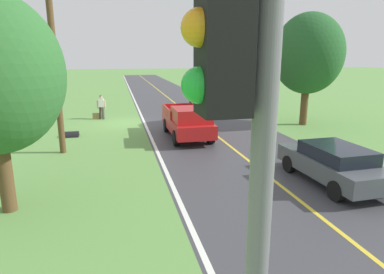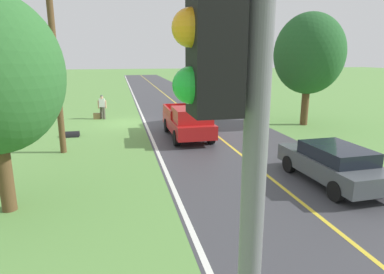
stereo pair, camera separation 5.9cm
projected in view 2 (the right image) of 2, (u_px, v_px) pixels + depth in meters
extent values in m
plane|color=#609347|center=(125.00, 123.00, 22.60)|extent=(200.00, 200.00, 0.00)
cube|color=#3D3D42|center=(198.00, 120.00, 23.66)|extent=(7.80, 120.00, 0.00)
cube|color=silver|center=(145.00, 122.00, 22.88)|extent=(0.16, 117.60, 0.00)
cube|color=gold|center=(198.00, 120.00, 23.66)|extent=(0.14, 117.60, 0.00)
cylinder|color=#4C473D|center=(104.00, 113.00, 23.98)|extent=(0.18, 0.18, 0.88)
cylinder|color=#4C473D|center=(101.00, 113.00, 24.19)|extent=(0.18, 0.18, 0.88)
cube|color=white|center=(102.00, 103.00, 23.91)|extent=(0.42, 0.29, 0.58)
sphere|color=tan|center=(102.00, 97.00, 23.82)|extent=(0.23, 0.23, 0.23)
sphere|color=#4C564C|center=(102.00, 96.00, 23.80)|extent=(0.20, 0.20, 0.20)
cube|color=navy|center=(102.00, 102.00, 24.10)|extent=(0.34, 0.23, 0.44)
cylinder|color=tan|center=(106.00, 104.00, 23.95)|extent=(0.10, 0.10, 0.58)
cylinder|color=tan|center=(98.00, 104.00, 23.88)|extent=(0.10, 0.10, 0.58)
cube|color=brown|center=(97.00, 116.00, 24.03)|extent=(0.48, 0.24, 0.45)
cube|color=#B21919|center=(187.00, 124.00, 18.63)|extent=(2.02, 5.41, 0.70)
cube|color=#B21919|center=(192.00, 115.00, 17.34)|extent=(1.85, 2.17, 0.72)
cube|color=black|center=(192.00, 114.00, 17.32)|extent=(1.68, 1.30, 0.43)
cube|color=#B21919|center=(199.00, 110.00, 19.72)|extent=(0.11, 3.02, 0.45)
cube|color=#B21919|center=(167.00, 111.00, 19.32)|extent=(0.11, 3.02, 0.45)
cube|color=#B21919|center=(179.00, 107.00, 20.95)|extent=(1.84, 0.11, 0.45)
cylinder|color=black|center=(211.00, 136.00, 17.25)|extent=(0.30, 0.80, 0.80)
cylinder|color=black|center=(177.00, 138.00, 16.86)|extent=(0.30, 0.80, 0.80)
cylinder|color=black|center=(196.00, 124.00, 20.38)|extent=(0.30, 0.80, 0.80)
cylinder|color=black|center=(167.00, 125.00, 19.99)|extent=(0.30, 0.80, 0.80)
cube|color=black|center=(215.00, 28.00, 1.89)|extent=(0.28, 0.32, 1.00)
sphere|color=orange|center=(191.00, 28.00, 1.86)|extent=(0.22, 0.22, 0.22)
sphere|color=green|center=(191.00, 85.00, 1.93)|extent=(0.22, 0.22, 0.22)
cylinder|color=brown|center=(305.00, 104.00, 21.84)|extent=(0.48, 0.48, 2.72)
ellipsoid|color=#235628|center=(309.00, 54.00, 21.08)|extent=(4.42, 4.42, 5.08)
cube|color=#4C5156|center=(332.00, 166.00, 11.85)|extent=(2.01, 4.47, 0.62)
cube|color=black|center=(337.00, 153.00, 11.53)|extent=(1.72, 2.43, 0.46)
cylinder|color=black|center=(289.00, 164.00, 13.03)|extent=(0.26, 0.67, 0.66)
cylinder|color=black|center=(327.00, 161.00, 13.45)|extent=(0.26, 0.67, 0.66)
cylinder|color=black|center=(336.00, 191.00, 10.40)|extent=(0.26, 0.67, 0.66)
cylinder|color=black|center=(381.00, 186.00, 10.81)|extent=(0.26, 0.67, 0.66)
cube|color=#66754C|center=(204.00, 100.00, 29.28)|extent=(1.99, 4.46, 0.62)
cube|color=black|center=(205.00, 95.00, 28.96)|extent=(1.70, 2.43, 0.46)
cylinder|color=black|center=(192.00, 102.00, 30.54)|extent=(0.26, 0.67, 0.66)
cylinder|color=black|center=(210.00, 102.00, 30.84)|extent=(0.26, 0.67, 0.66)
cylinder|color=black|center=(198.00, 107.00, 27.87)|extent=(0.26, 0.67, 0.66)
cylinder|color=black|center=(218.00, 106.00, 28.17)|extent=(0.26, 0.67, 0.66)
cylinder|color=brown|center=(56.00, 73.00, 14.90)|extent=(0.28, 0.28, 7.41)
cylinder|color=brown|center=(5.00, 172.00, 9.59)|extent=(0.41, 0.41, 2.35)
cylinder|color=black|center=(72.00, 136.00, 18.88)|extent=(0.80, 0.60, 0.60)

